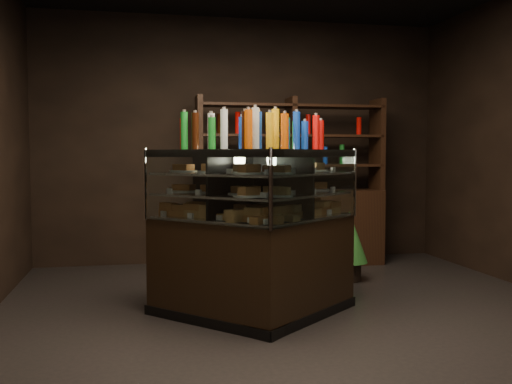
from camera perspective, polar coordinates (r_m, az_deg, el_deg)
ground at (r=4.86m, az=4.09°, el=-12.11°), size 5.00×5.00×0.00m
room_shell at (r=4.71m, az=4.21°, el=11.22°), size 5.02×5.02×3.01m
display_case at (r=4.68m, az=0.05°, el=-6.89°), size 1.82×1.35×1.38m
food_display at (r=4.60m, az=0.06°, el=-0.03°), size 1.45×0.95×0.43m
bottles_top at (r=4.60m, az=0.05°, el=6.04°), size 1.28×0.81×0.30m
potted_conifer at (r=6.08m, az=9.29°, el=-4.32°), size 0.39×0.39×0.84m
back_shelving at (r=6.82m, az=3.47°, el=-2.27°), size 2.24×0.44×2.00m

